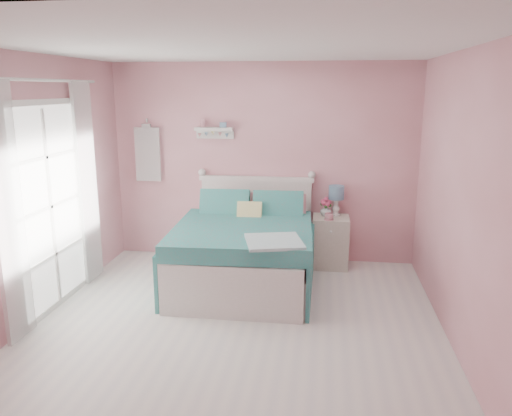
% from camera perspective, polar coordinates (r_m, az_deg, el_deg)
% --- Properties ---
extents(floor, '(4.50, 4.50, 0.00)m').
position_cam_1_polar(floor, '(4.87, -2.71, -14.17)').
color(floor, silver).
rests_on(floor, ground).
extents(room_shell, '(4.50, 4.50, 4.50)m').
position_cam_1_polar(room_shell, '(4.37, -2.94, 4.57)').
color(room_shell, '#BC777D').
rests_on(room_shell, floor).
extents(bed, '(1.61, 1.98, 1.13)m').
position_cam_1_polar(bed, '(5.88, -1.22, -5.02)').
color(bed, silver).
rests_on(bed, floor).
extents(nightstand, '(0.46, 0.45, 0.66)m').
position_cam_1_polar(nightstand, '(6.53, 8.49, -3.83)').
color(nightstand, beige).
rests_on(nightstand, floor).
extents(table_lamp, '(0.20, 0.20, 0.39)m').
position_cam_1_polar(table_lamp, '(6.48, 9.16, 1.50)').
color(table_lamp, white).
rests_on(table_lamp, nightstand).
extents(vase, '(0.18, 0.18, 0.14)m').
position_cam_1_polar(vase, '(6.47, 7.97, -0.29)').
color(vase, silver).
rests_on(vase, nightstand).
extents(teacup, '(0.12, 0.12, 0.09)m').
position_cam_1_polar(teacup, '(6.29, 8.34, -0.97)').
color(teacup, pink).
rests_on(teacup, nightstand).
extents(roses, '(0.14, 0.11, 0.12)m').
position_cam_1_polar(roses, '(6.44, 7.99, 0.67)').
color(roses, '#DF4C78').
rests_on(roses, vase).
extents(wall_shelf, '(0.50, 0.15, 0.25)m').
position_cam_1_polar(wall_shelf, '(6.61, -4.79, 8.87)').
color(wall_shelf, silver).
rests_on(wall_shelf, room_shell).
extents(hanging_dress, '(0.34, 0.03, 0.72)m').
position_cam_1_polar(hanging_dress, '(6.89, -12.27, 6.01)').
color(hanging_dress, white).
rests_on(hanging_dress, room_shell).
extents(french_door, '(0.04, 1.32, 2.16)m').
position_cam_1_polar(french_door, '(5.54, -22.50, 0.08)').
color(french_door, silver).
rests_on(french_door, floor).
extents(curtain_near, '(0.04, 0.40, 2.32)m').
position_cam_1_polar(curtain_near, '(4.88, -26.44, -0.73)').
color(curtain_near, white).
rests_on(curtain_near, floor).
extents(curtain_far, '(0.04, 0.40, 2.32)m').
position_cam_1_polar(curtain_far, '(6.13, -18.73, 2.62)').
color(curtain_far, white).
rests_on(curtain_far, floor).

